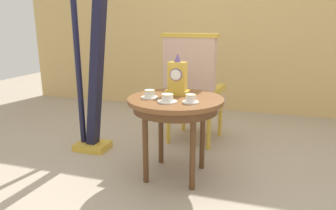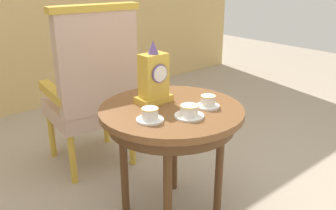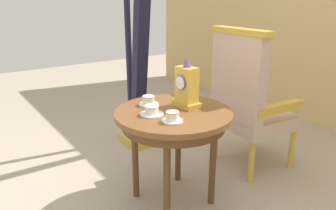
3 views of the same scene
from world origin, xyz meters
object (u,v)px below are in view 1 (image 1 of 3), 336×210
mantel_clock (177,78)px  harp (91,75)px  teacup_right (167,99)px  side_table (176,107)px  teacup_center (191,99)px  teacup_left (150,94)px  armchair (193,88)px

mantel_clock → harp: harp is taller
harp → teacup_right: bearing=-25.4°
side_table → mantel_clock: (-0.02, 0.12, 0.21)m
side_table → harp: harp is taller
teacup_right → teacup_center: size_ratio=1.20×
teacup_left → teacup_center: 0.35m
teacup_center → teacup_left: bearing=171.0°
side_table → teacup_center: size_ratio=6.17×
teacup_center → teacup_right: bearing=-168.6°
side_table → armchair: 0.76m
mantel_clock → teacup_center: bearing=-54.9°
armchair → harp: (-0.87, -0.49, 0.17)m
teacup_right → teacup_center: 0.17m
mantel_clock → harp: size_ratio=0.18×
armchair → teacup_left: bearing=-100.7°
teacup_left → teacup_right: (0.17, -0.09, -0.00)m
harp → teacup_left: bearing=-25.1°
teacup_left → teacup_center: teacup_left is taller
teacup_center → side_table: bearing=141.1°
teacup_center → harp: bearing=159.8°
mantel_clock → teacup_left: bearing=-133.1°
teacup_left → harp: bearing=154.9°
teacup_left → harp: size_ratio=0.07×
side_table → harp: (-0.91, 0.27, 0.18)m
teacup_left → teacup_center: (0.34, -0.05, -0.00)m
side_table → teacup_right: bearing=-97.2°
teacup_center → harp: 1.13m
teacup_right → armchair: armchair is taller
teacup_center → mantel_clock: (-0.17, 0.24, 0.11)m
teacup_right → harp: harp is taller
teacup_right → mantel_clock: bearing=90.0°
armchair → harp: size_ratio=0.61×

